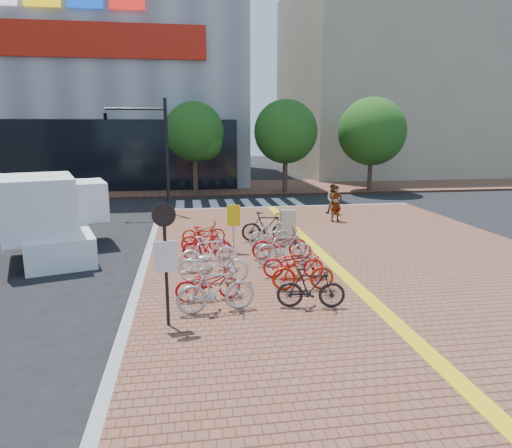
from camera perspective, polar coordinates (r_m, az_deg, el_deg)
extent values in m
plane|color=black|center=(13.57, 2.68, -7.22)|extent=(120.00, 120.00, 0.00)
cube|color=brown|center=(10.35, 25.67, -14.34)|extent=(14.00, 34.00, 0.15)
cube|color=yellow|center=(9.82, 20.72, -14.85)|extent=(0.40, 34.00, 0.01)
cube|color=gray|center=(8.86, -17.81, -18.28)|extent=(0.25, 34.00, 0.15)
cube|color=gray|center=(25.56, 4.03, 2.06)|extent=(14.00, 0.25, 0.15)
cube|color=brown|center=(33.95, -4.27, 4.51)|extent=(70.00, 8.00, 0.15)
cube|color=gray|center=(47.52, -27.05, 22.32)|extent=(36.00, 24.00, 28.00)
cube|color=gray|center=(49.28, 16.78, 16.76)|extent=(20.00, 18.00, 18.00)
cube|color=silver|center=(26.94, -9.49, 2.29)|extent=(0.50, 4.00, 0.01)
cube|color=silver|center=(26.94, -7.36, 2.35)|extent=(0.50, 4.00, 0.01)
cube|color=silver|center=(26.98, -5.23, 2.42)|extent=(0.50, 4.00, 0.01)
cube|color=silver|center=(27.06, -3.12, 2.47)|extent=(0.50, 4.00, 0.01)
cube|color=silver|center=(27.17, -1.02, 2.53)|extent=(0.50, 4.00, 0.01)
cube|color=silver|center=(27.32, 1.06, 2.58)|extent=(0.50, 4.00, 0.01)
cube|color=silver|center=(27.50, 3.12, 2.63)|extent=(0.50, 4.00, 0.01)
cube|color=silver|center=(27.72, 5.15, 2.67)|extent=(0.50, 4.00, 0.01)
cylinder|color=#38281E|center=(30.22, -7.60, 6.15)|extent=(0.32, 0.32, 2.60)
sphere|color=#194714|center=(30.07, -7.74, 11.36)|extent=(3.80, 3.80, 3.80)
sphere|color=#194714|center=(29.80, -6.53, 10.24)|extent=(2.40, 2.40, 2.40)
cylinder|color=#38281E|center=(30.92, 3.66, 6.36)|extent=(0.32, 0.32, 2.60)
sphere|color=#194714|center=(30.77, 3.72, 11.46)|extent=(4.20, 4.20, 4.20)
sphere|color=#194714|center=(30.62, 4.94, 10.31)|extent=(2.40, 2.40, 2.40)
cylinder|color=#38281E|center=(32.72, 14.04, 6.33)|extent=(0.32, 0.32, 2.60)
sphere|color=#194714|center=(32.58, 14.29, 11.15)|extent=(4.60, 4.60, 4.60)
sphere|color=#194714|center=(32.55, 15.43, 10.03)|extent=(2.40, 2.40, 2.40)
imported|color=#ABABB0|center=(10.90, -5.04, -8.16)|extent=(1.94, 0.78, 1.13)
imported|color=#AF0C16|center=(11.71, -6.01, -7.40)|extent=(1.73, 0.76, 0.88)
imported|color=silver|center=(13.00, -5.37, -4.99)|extent=(2.10, 1.01, 1.06)
imported|color=white|center=(14.02, -5.96, -3.63)|extent=(1.91, 0.87, 1.11)
imported|color=#B00C1A|center=(15.17, -6.12, -2.66)|extent=(1.65, 0.47, 0.99)
imported|color=red|center=(16.12, -6.61, -1.89)|extent=(1.58, 0.50, 0.94)
imported|color=#9D1C0B|center=(17.38, -6.57, -1.02)|extent=(1.65, 0.64, 0.85)
imported|color=black|center=(11.23, 6.89, -7.94)|extent=(1.72, 0.75, 1.00)
imported|color=#B7240D|center=(12.36, 5.90, -6.02)|extent=(1.72, 0.62, 1.01)
imported|color=red|center=(13.32, 4.68, -4.85)|extent=(1.85, 0.92, 0.93)
imported|color=#A8A8AC|center=(14.46, 3.62, -3.06)|extent=(1.88, 0.53, 1.13)
imported|color=#A20B13|center=(15.28, 2.99, -2.47)|extent=(1.96, 0.81, 1.00)
imported|color=#B0B0B5|center=(16.66, 1.81, -1.29)|extent=(1.69, 0.73, 0.98)
imported|color=black|center=(17.50, 1.33, -0.35)|extent=(1.97, 0.73, 1.15)
imported|color=gray|center=(21.57, 9.97, 2.54)|extent=(0.71, 0.57, 1.69)
imported|color=#525668|center=(23.39, 9.64, 3.07)|extent=(0.92, 0.85, 1.52)
cube|color=#ABAAAF|center=(17.46, 3.96, -0.23)|extent=(0.58, 0.43, 1.25)
cylinder|color=#B7B7BC|center=(15.99, -2.84, -0.65)|extent=(0.07, 0.07, 1.64)
cube|color=yellow|center=(15.85, -2.84, 1.08)|extent=(0.46, 0.08, 0.73)
cylinder|color=black|center=(10.10, -11.18, -5.18)|extent=(0.09, 0.09, 2.74)
cylinder|color=black|center=(9.78, -11.46, 1.12)|extent=(0.51, 0.14, 0.51)
cube|color=silver|center=(9.99, -11.25, -4.03)|extent=(0.50, 0.13, 0.68)
cylinder|color=black|center=(23.52, -11.06, 8.21)|extent=(0.17, 0.17, 5.72)
cylinder|color=black|center=(23.59, -14.86, 13.73)|extent=(2.86, 0.11, 0.11)
imported|color=black|center=(23.77, -18.34, 12.82)|extent=(0.25, 1.18, 0.48)
cube|color=white|center=(17.77, -23.58, -1.92)|extent=(3.51, 5.41, 1.00)
cube|color=white|center=(18.97, -24.11, 2.63)|extent=(2.65, 2.65, 1.45)
cube|color=white|center=(16.63, -23.83, 2.06)|extent=(3.06, 3.64, 2.00)
cylinder|color=black|center=(19.53, -26.58, -1.35)|extent=(0.47, 0.82, 0.78)
cylinder|color=black|center=(16.06, -26.60, -4.01)|extent=(0.47, 0.82, 0.78)
cylinder|color=black|center=(19.58, -21.06, -0.84)|extent=(0.47, 0.82, 0.78)
cylinder|color=black|center=(16.13, -19.88, -3.38)|extent=(0.47, 0.82, 0.78)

